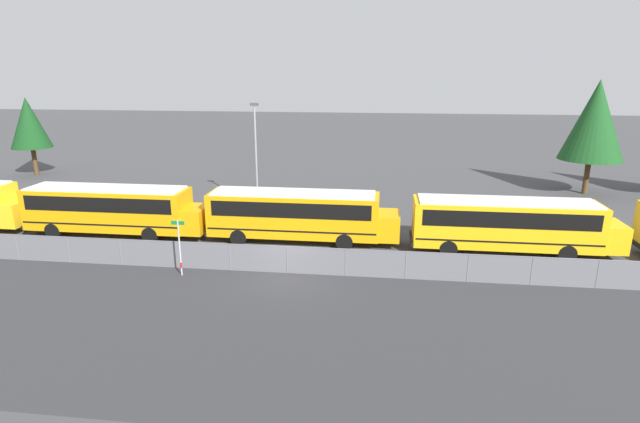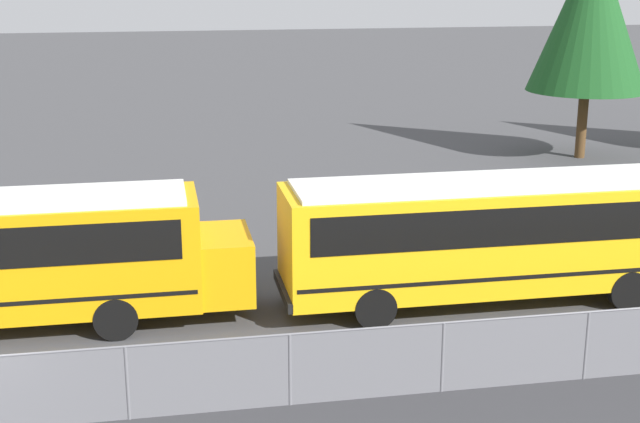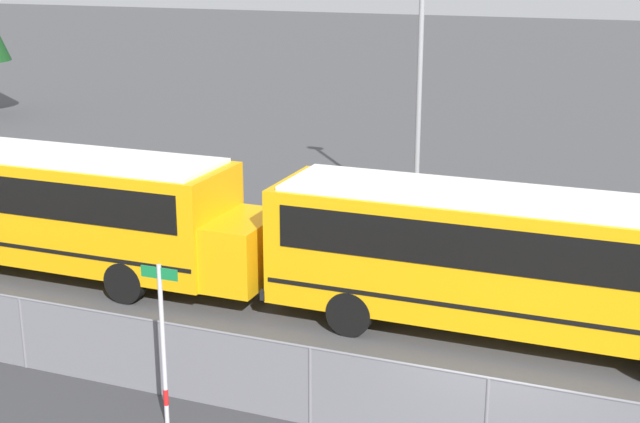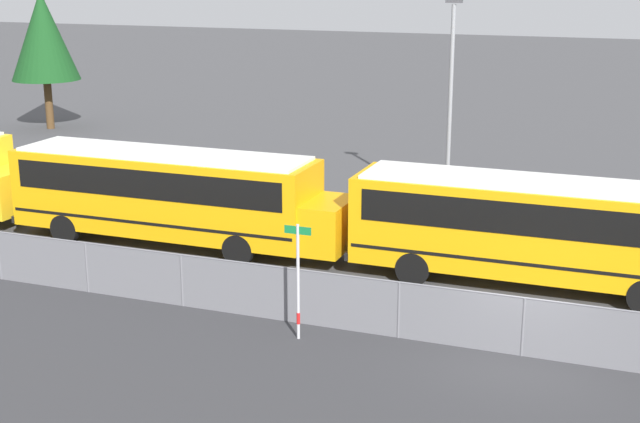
# 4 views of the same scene
# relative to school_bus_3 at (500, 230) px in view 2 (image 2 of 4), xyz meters

# --- Properties ---
(school_bus_3) EXTENTS (11.79, 2.55, 3.18)m
(school_bus_3) POSITION_rel_school_bus_3_xyz_m (0.00, 0.00, 0.00)
(school_bus_3) COLOR yellow
(school_bus_3) RESTS_ON ground_plane
(tree_1) EXTENTS (5.10, 5.10, 9.60)m
(tree_1) POSITION_rel_school_bus_3_xyz_m (10.09, 15.82, 4.37)
(tree_1) COLOR #51381E
(tree_1) RESTS_ON ground_plane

